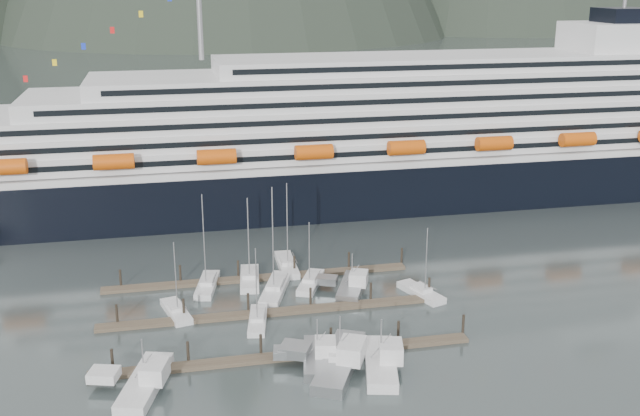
% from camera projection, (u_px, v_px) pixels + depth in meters
% --- Properties ---
extents(ground, '(1600.00, 1600.00, 0.00)m').
position_uv_depth(ground, '(309.00, 320.00, 103.90)').
color(ground, '#3F4A49').
rests_on(ground, ground).
extents(cruise_ship, '(210.00, 30.40, 50.30)m').
position_uv_depth(cruise_ship, '(397.00, 143.00, 157.71)').
color(cruise_ship, black).
rests_on(cruise_ship, ground).
extents(dock_near, '(48.18, 2.28, 3.20)m').
position_uv_depth(dock_near, '(287.00, 355.00, 93.53)').
color(dock_near, '#4D4031').
rests_on(dock_near, ground).
extents(dock_mid, '(48.18, 2.28, 3.20)m').
position_uv_depth(dock_mid, '(271.00, 312.00, 105.67)').
color(dock_mid, '#4D4031').
rests_on(dock_mid, ground).
extents(dock_far, '(48.18, 2.28, 3.20)m').
position_uv_depth(dock_far, '(259.00, 277.00, 117.81)').
color(dock_far, '#4D4031').
rests_on(dock_far, ground).
extents(sailboat_a, '(4.43, 8.90, 11.50)m').
position_uv_depth(sailboat_a, '(176.00, 312.00, 105.51)').
color(sailboat_a, silver).
rests_on(sailboat_a, ground).
extents(sailboat_b, '(3.92, 9.16, 11.71)m').
position_uv_depth(sailboat_b, '(258.00, 321.00, 102.73)').
color(sailboat_b, silver).
rests_on(sailboat_b, ground).
extents(sailboat_c, '(6.06, 9.53, 10.97)m').
position_uv_depth(sailboat_c, '(311.00, 283.00, 115.51)').
color(sailboat_c, silver).
rests_on(sailboat_c, ground).
extents(sailboat_d, '(6.76, 12.48, 17.36)m').
position_uv_depth(sailboat_d, '(275.00, 289.00, 112.99)').
color(sailboat_d, silver).
rests_on(sailboat_d, ground).
extents(sailboat_e, '(4.69, 10.30, 15.68)m').
position_uv_depth(sailboat_e, '(207.00, 285.00, 114.51)').
color(sailboat_e, silver).
rests_on(sailboat_e, ground).
extents(sailboat_f, '(4.05, 10.15, 14.49)m').
position_uv_depth(sailboat_f, '(250.00, 279.00, 116.79)').
color(sailboat_f, silver).
rests_on(sailboat_f, ground).
extents(sailboat_g, '(3.02, 11.08, 15.16)m').
position_uv_depth(sailboat_g, '(287.00, 265.00, 122.49)').
color(sailboat_g, silver).
rests_on(sailboat_g, ground).
extents(sailboat_h, '(5.27, 9.15, 11.32)m').
position_uv_depth(sailboat_h, '(421.00, 293.00, 111.82)').
color(sailboat_h, silver).
rests_on(sailboat_h, ground).
extents(trawler_a, '(10.02, 13.07, 6.92)m').
position_uv_depth(trawler_a, '(143.00, 381.00, 86.42)').
color(trawler_a, silver).
rests_on(trawler_a, ground).
extents(trawler_b, '(8.08, 10.50, 6.51)m').
position_uv_depth(trawler_b, '(316.00, 357.00, 92.10)').
color(trawler_b, '#919497').
rests_on(trawler_b, ground).
extents(trawler_c, '(12.25, 14.90, 7.53)m').
position_uv_depth(trawler_c, '(338.00, 360.00, 91.11)').
color(trawler_c, '#919497').
rests_on(trawler_c, ground).
extents(trawler_d, '(9.63, 12.60, 7.20)m').
position_uv_depth(trawler_d, '(379.00, 362.00, 90.79)').
color(trawler_d, silver).
rests_on(trawler_d, ground).
extents(trawler_e, '(8.95, 10.67, 6.59)m').
position_uv_depth(trawler_e, '(351.00, 285.00, 113.34)').
color(trawler_e, '#919497').
rests_on(trawler_e, ground).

